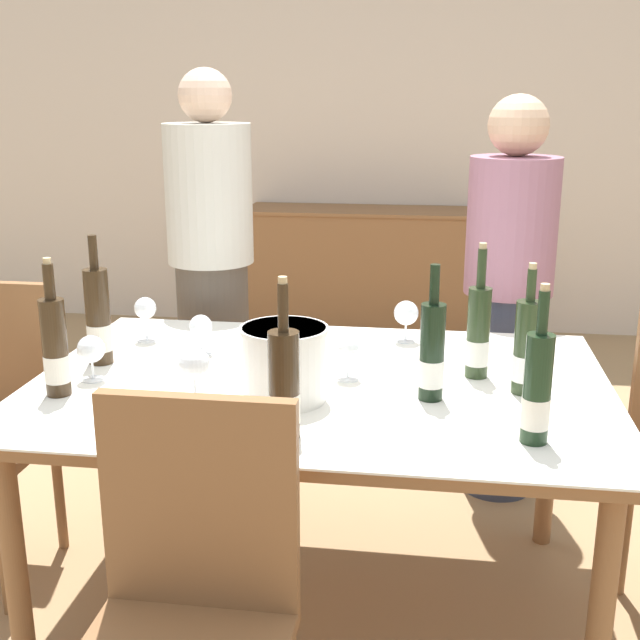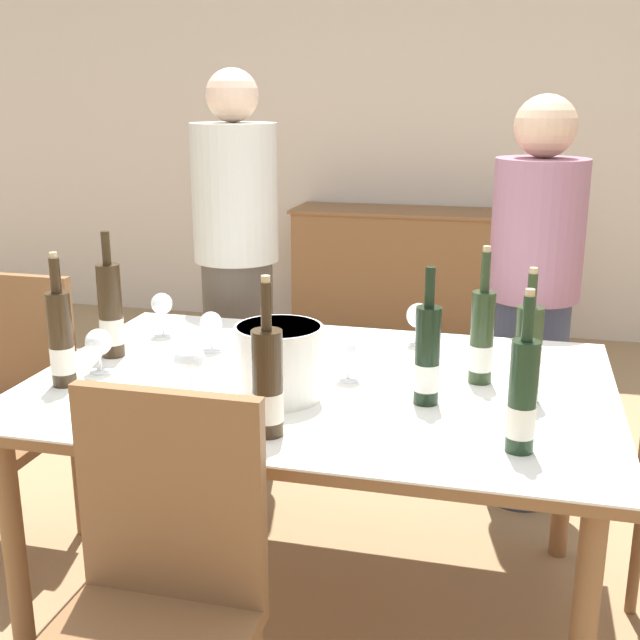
# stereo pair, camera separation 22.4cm
# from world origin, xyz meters

# --- Properties ---
(ground_plane) EXTENTS (12.00, 12.00, 0.00)m
(ground_plane) POSITION_xyz_m (0.00, 0.00, 0.00)
(ground_plane) COLOR #A37F56
(back_wall) EXTENTS (8.00, 0.10, 2.80)m
(back_wall) POSITION_xyz_m (0.00, 3.16, 1.40)
(back_wall) COLOR beige
(back_wall) RESTS_ON ground_plane
(sideboard_cabinet) EXTENTS (1.49, 0.46, 0.83)m
(sideboard_cabinet) POSITION_xyz_m (-0.13, 2.87, 0.41)
(sideboard_cabinet) COLOR brown
(sideboard_cabinet) RESTS_ON ground_plane
(dining_table) EXTENTS (1.64, 1.11, 0.73)m
(dining_table) POSITION_xyz_m (0.00, 0.00, 0.67)
(dining_table) COLOR brown
(dining_table) RESTS_ON ground_plane
(ice_bucket) EXTENTS (0.24, 0.24, 0.20)m
(ice_bucket) POSITION_xyz_m (-0.07, -0.16, 0.84)
(ice_bucket) COLOR white
(ice_bucket) RESTS_ON dining_table
(wine_bottle_0) EXTENTS (0.07, 0.07, 0.39)m
(wine_bottle_0) POSITION_xyz_m (0.44, 0.10, 0.86)
(wine_bottle_0) COLOR #28381E
(wine_bottle_0) RESTS_ON dining_table
(wine_bottle_1) EXTENTS (0.07, 0.07, 0.38)m
(wine_bottle_1) POSITION_xyz_m (0.56, -0.34, 0.86)
(wine_bottle_1) COLOR black
(wine_bottle_1) RESTS_ON dining_table
(wine_bottle_2) EXTENTS (0.08, 0.08, 0.39)m
(wine_bottle_2) POSITION_xyz_m (-0.03, -0.39, 0.86)
(wine_bottle_2) COLOR #332314
(wine_bottle_2) RESTS_ON dining_table
(wine_bottle_3) EXTENTS (0.07, 0.07, 0.38)m
(wine_bottle_3) POSITION_xyz_m (-0.69, -0.21, 0.86)
(wine_bottle_3) COLOR #332314
(wine_bottle_3) RESTS_ON dining_table
(wine_bottle_4) EXTENTS (0.07, 0.07, 0.36)m
(wine_bottle_4) POSITION_xyz_m (0.57, -0.01, 0.85)
(wine_bottle_4) COLOR #28381E
(wine_bottle_4) RESTS_ON dining_table
(wine_bottle_5) EXTENTS (0.07, 0.07, 0.37)m
(wine_bottle_5) POSITION_xyz_m (0.31, -0.10, 0.86)
(wine_bottle_5) COLOR black
(wine_bottle_5) RESTS_ON dining_table
(wine_bottle_6) EXTENTS (0.07, 0.07, 0.39)m
(wine_bottle_6) POSITION_xyz_m (-0.68, 0.06, 0.87)
(wine_bottle_6) COLOR #332314
(wine_bottle_6) RESTS_ON dining_table
(wine_glass_0) EXTENTS (0.07, 0.07, 0.13)m
(wine_glass_0) POSITION_xyz_m (-0.40, 0.19, 0.82)
(wine_glass_0) COLOR white
(wine_glass_0) RESTS_ON dining_table
(wine_glass_1) EXTENTS (0.08, 0.08, 0.14)m
(wine_glass_1) POSITION_xyz_m (0.23, 0.41, 0.83)
(wine_glass_1) COLOR white
(wine_glass_1) RESTS_ON dining_table
(wine_glass_2) EXTENTS (0.07, 0.07, 0.13)m
(wine_glass_2) POSITION_xyz_m (0.08, 0.02, 0.82)
(wine_glass_2) COLOR white
(wine_glass_2) RESTS_ON dining_table
(wine_glass_3) EXTENTS (0.08, 0.08, 0.13)m
(wine_glass_3) POSITION_xyz_m (-0.64, -0.09, 0.82)
(wine_glass_3) COLOR white
(wine_glass_3) RESTS_ON dining_table
(wine_glass_4) EXTENTS (0.07, 0.07, 0.15)m
(wine_glass_4) POSITION_xyz_m (-0.62, 0.30, 0.84)
(wine_glass_4) COLOR white
(wine_glass_4) RESTS_ON dining_table
(wine_glass_5) EXTENTS (0.08, 0.08, 0.16)m
(wine_glass_5) POSITION_xyz_m (-0.30, -0.24, 0.84)
(wine_glass_5) COLOR white
(wine_glass_5) RESTS_ON dining_table
(chair_near_front) EXTENTS (0.42, 0.42, 0.94)m
(chair_near_front) POSITION_xyz_m (-0.16, -0.78, 0.53)
(chair_near_front) COLOR brown
(chair_near_front) RESTS_ON ground_plane
(chair_left_end) EXTENTS (0.42, 0.42, 0.94)m
(chair_left_end) POSITION_xyz_m (-1.11, 0.09, 0.53)
(chair_left_end) COLOR brown
(chair_left_end) RESTS_ON ground_plane
(person_host) EXTENTS (0.33, 0.33, 1.62)m
(person_host) POSITION_xyz_m (-0.55, 0.83, 0.81)
(person_host) COLOR #51473D
(person_host) RESTS_ON ground_plane
(person_guest_left) EXTENTS (0.33, 0.33, 1.52)m
(person_guest_left) POSITION_xyz_m (0.59, 0.86, 0.76)
(person_guest_left) COLOR #383F56
(person_guest_left) RESTS_ON ground_plane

